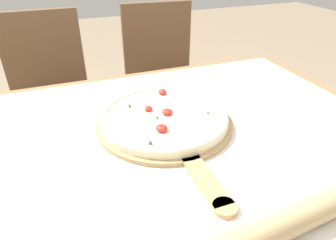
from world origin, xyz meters
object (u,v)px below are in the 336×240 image
(pizza_peel, at_px, (166,125))
(chair_left, at_px, (51,92))
(rolling_pin, at_px, (267,232))
(chair_right, at_px, (161,76))
(pizza, at_px, (164,116))

(pizza_peel, relative_size, chair_left, 0.61)
(rolling_pin, bearing_deg, chair_right, 78.68)
(rolling_pin, bearing_deg, pizza_peel, 94.09)
(chair_left, bearing_deg, pizza_peel, -69.12)
(pizza_peel, height_order, pizza, pizza)
(rolling_pin, relative_size, chair_left, 0.48)
(pizza_peel, relative_size, pizza, 1.55)
(pizza, distance_m, rolling_pin, 0.43)
(pizza_peel, xyz_separation_m, rolling_pin, (0.03, -0.41, 0.02))
(pizza_peel, height_order, chair_left, chair_left)
(pizza_peel, bearing_deg, pizza, 90.17)
(chair_left, height_order, chair_right, same)
(rolling_pin, xyz_separation_m, chair_left, (-0.34, 1.22, -0.23))
(chair_right, bearing_deg, pizza, -104.44)
(pizza, relative_size, chair_left, 0.39)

